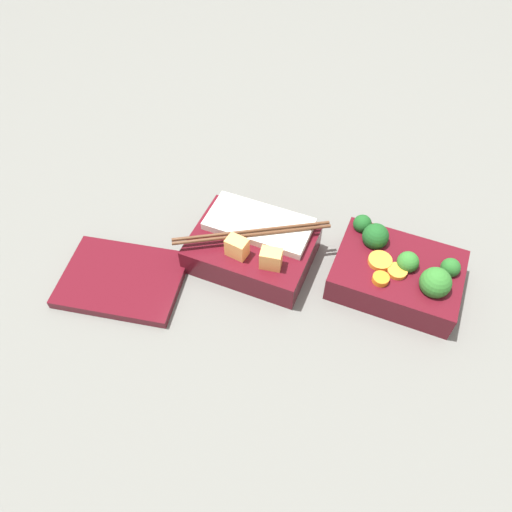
{
  "coord_description": "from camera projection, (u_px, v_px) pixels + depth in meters",
  "views": [
    {
      "loc": [
        -0.08,
        0.44,
        0.59
      ],
      "look_at": [
        0.09,
        0.03,
        0.04
      ],
      "focal_mm": 35.0,
      "sensor_mm": 36.0,
      "label": 1
    }
  ],
  "objects": [
    {
      "name": "bento_tray_rice",
      "position": [
        253.0,
        246.0,
        0.74
      ],
      "size": [
        0.2,
        0.13,
        0.07
      ],
      "color": "#510F19",
      "rests_on": "ground_plane"
    },
    {
      "name": "bento_tray_vegetable",
      "position": [
        398.0,
        272.0,
        0.71
      ],
      "size": [
        0.18,
        0.13,
        0.08
      ],
      "color": "#510F19",
      "rests_on": "ground_plane"
    },
    {
      "name": "bento_lid",
      "position": [
        122.0,
        280.0,
        0.73
      ],
      "size": [
        0.19,
        0.16,
        0.01
      ],
      "primitive_type": "cube",
      "rotation": [
        0.0,
        0.0,
        0.19
      ],
      "color": "#510F19",
      "rests_on": "ground_plane"
    },
    {
      "name": "ground_plane",
      "position": [
        320.0,
        276.0,
        0.74
      ],
      "size": [
        3.0,
        3.0,
        0.0
      ],
      "primitive_type": "plane",
      "color": "slate"
    }
  ]
}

